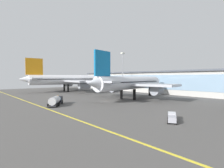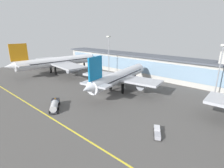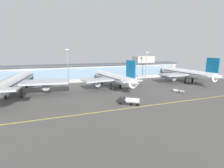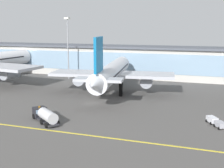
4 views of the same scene
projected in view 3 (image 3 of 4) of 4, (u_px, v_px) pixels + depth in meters
name	position (u px, v px, depth m)	size (l,w,h in m)	color
ground_plane	(120.00, 94.00, 87.02)	(192.30, 192.30, 0.00)	#514F4C
taxiway_centreline_stripe	(141.00, 107.00, 66.78)	(153.84, 0.50, 0.01)	yellow
terminal_building	(99.00, 71.00, 127.32)	(140.36, 14.00, 17.43)	beige
airliner_near_left	(14.00, 82.00, 80.44)	(51.58, 59.84, 19.39)	black
airliner_near_right	(113.00, 78.00, 97.79)	(37.49, 49.05, 17.45)	black
airliner_far_right	(186.00, 73.00, 116.53)	(38.39, 53.68, 17.89)	black
fuel_tanker_truck	(129.00, 101.00, 69.41)	(8.69, 7.38, 2.90)	black
baggage_tug_near	(178.00, 91.00, 89.64)	(4.19, 5.60, 1.40)	black
apron_light_mast_west	(146.00, 61.00, 126.27)	(1.80, 1.80, 21.17)	gray
apron_light_mast_centre	(68.00, 62.00, 105.08)	(1.80, 1.80, 23.09)	gray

